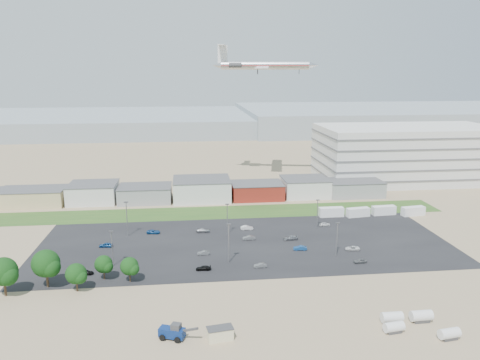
{
  "coord_description": "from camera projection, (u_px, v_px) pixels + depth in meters",
  "views": [
    {
      "loc": [
        -11.04,
        -108.92,
        49.2
      ],
      "look_at": [
        3.73,
        22.0,
        18.76
      ],
      "focal_mm": 35.0,
      "sensor_mm": 36.0,
      "label": 1
    }
  ],
  "objects": [
    {
      "name": "lightpole_front_l",
      "position": [
        112.0,
        249.0,
        120.72
      ],
      "size": [
        1.12,
        0.47,
        9.51
      ],
      "primitive_type": null,
      "color": "slate",
      "rests_on": "ground"
    },
    {
      "name": "parked_car_2",
      "position": [
        360.0,
        261.0,
        123.43
      ],
      "size": [
        3.61,
        1.68,
        1.2
      ],
      "primitive_type": "imported",
      "rotation": [
        0.0,
        0.0,
        -1.5
      ],
      "color": "#595B5E",
      "rests_on": "ground"
    },
    {
      "name": "parked_car_12",
      "position": [
        291.0,
        238.0,
        140.38
      ],
      "size": [
        4.41,
        2.15,
        1.24
      ],
      "primitive_type": "imported",
      "rotation": [
        0.0,
        0.0,
        -1.47
      ],
      "color": "#A5A5AA",
      "rests_on": "ground"
    },
    {
      "name": "parking_garage",
      "position": [
        407.0,
        153.0,
        216.74
      ],
      "size": [
        80.0,
        40.0,
        25.0
      ],
      "primitive_type": "cube",
      "color": "silver",
      "rests_on": "ground"
    },
    {
      "name": "parked_car_8",
      "position": [
        325.0,
        224.0,
        153.07
      ],
      "size": [
        3.72,
        1.9,
        1.21
      ],
      "primitive_type": "imported",
      "rotation": [
        0.0,
        0.0,
        1.71
      ],
      "color": "silver",
      "rests_on": "ground"
    },
    {
      "name": "parked_car_4",
      "position": [
        204.0,
        253.0,
        128.97
      ],
      "size": [
        3.36,
        1.17,
        1.11
      ],
      "primitive_type": "imported",
      "rotation": [
        0.0,
        0.0,
        -1.57
      ],
      "color": "#595B5E",
      "rests_on": "ground"
    },
    {
      "name": "parked_car_7",
      "position": [
        249.0,
        238.0,
        140.46
      ],
      "size": [
        3.84,
        1.38,
        1.26
      ],
      "primitive_type": "imported",
      "rotation": [
        0.0,
        0.0,
        -1.56
      ],
      "color": "#595B5E",
      "rests_on": "ground"
    },
    {
      "name": "parked_car_13",
      "position": [
        260.0,
        265.0,
        120.62
      ],
      "size": [
        3.33,
        1.21,
        1.09
      ],
      "primitive_type": "imported",
      "rotation": [
        0.0,
        0.0,
        -1.59
      ],
      "color": "#595B5E",
      "rests_on": "ground"
    },
    {
      "name": "airliner",
      "position": [
        265.0,
        65.0,
        210.7
      ],
      "size": [
        53.88,
        41.79,
        14.29
      ],
      "primitive_type": null,
      "rotation": [
        0.0,
        0.0,
        -0.2
      ],
      "color": "silver"
    },
    {
      "name": "parking_lot",
      "position": [
        245.0,
        243.0,
        137.65
      ],
      "size": [
        120.0,
        50.0,
        0.01
      ],
      "primitive_type": "cube",
      "color": "black",
      "rests_on": "ground"
    },
    {
      "name": "parked_car_3",
      "position": [
        203.0,
        268.0,
        118.94
      ],
      "size": [
        3.92,
        1.78,
        1.11
      ],
      "primitive_type": "imported",
      "rotation": [
        0.0,
        0.0,
        -1.63
      ],
      "color": "black",
      "rests_on": "ground"
    },
    {
      "name": "box_trailer_b",
      "position": [
        358.0,
        212.0,
        163.0
      ],
      "size": [
        8.42,
        3.67,
        3.05
      ],
      "primitive_type": null,
      "rotation": [
        0.0,
        0.0,
        0.14
      ],
      "color": "silver",
      "rests_on": "ground"
    },
    {
      "name": "building_row",
      "position": [
        174.0,
        190.0,
        183.72
      ],
      "size": [
        170.0,
        20.0,
        8.0
      ],
      "primitive_type": null,
      "color": "silver",
      "rests_on": "ground"
    },
    {
      "name": "tree_far_left",
      "position": [
        3.0,
        275.0,
        104.26
      ],
      "size": [
        6.85,
        6.85,
        10.27
      ],
      "primitive_type": null,
      "color": "black",
      "rests_on": "ground"
    },
    {
      "name": "tree_near",
      "position": [
        129.0,
        268.0,
        111.71
      ],
      "size": [
        4.67,
        4.67,
        7.0
      ],
      "primitive_type": null,
      "color": "black",
      "rests_on": "ground"
    },
    {
      "name": "box_trailer_c",
      "position": [
        384.0,
        210.0,
        165.17
      ],
      "size": [
        8.52,
        3.25,
        3.13
      ],
      "primitive_type": null,
      "rotation": [
        0.0,
        0.0,
        0.08
      ],
      "color": "silver",
      "rests_on": "ground"
    },
    {
      "name": "box_trailer_d",
      "position": [
        413.0,
        211.0,
        164.26
      ],
      "size": [
        8.58,
        3.79,
        3.11
      ],
      "primitive_type": null,
      "rotation": [
        0.0,
        0.0,
        0.15
      ],
      "color": "silver",
      "rests_on": "ground"
    },
    {
      "name": "parked_car_11",
      "position": [
        247.0,
        228.0,
        149.58
      ],
      "size": [
        4.0,
        1.5,
        1.31
      ],
      "primitive_type": "imported",
      "rotation": [
        0.0,
        0.0,
        1.54
      ],
      "color": "silver",
      "rests_on": "ground"
    },
    {
      "name": "telehandler",
      "position": [
        172.0,
        331.0,
        88.05
      ],
      "size": [
        8.21,
        5.28,
        3.25
      ],
      "primitive_type": null,
      "rotation": [
        0.0,
        0.0,
        -0.38
      ],
      "color": "navy",
      "rests_on": "ground"
    },
    {
      "name": "ground",
      "position": [
        235.0,
        272.0,
        117.74
      ],
      "size": [
        700.0,
        700.0,
        0.0
      ],
      "primitive_type": "plane",
      "color": "#897857",
      "rests_on": "ground"
    },
    {
      "name": "box_trailer_a",
      "position": [
        331.0,
        212.0,
        163.1
      ],
      "size": [
        8.55,
        2.71,
        3.2
      ],
      "primitive_type": null,
      "rotation": [
        0.0,
        0.0,
        0.01
      ],
      "color": "silver",
      "rests_on": "ground"
    },
    {
      "name": "grass_strip",
      "position": [
        220.0,
        212.0,
        168.09
      ],
      "size": [
        160.0,
        16.0,
        0.02
      ],
      "primitive_type": "cube",
      "color": "#27511E",
      "rests_on": "ground"
    },
    {
      "name": "storage_tank_se",
      "position": [
        449.0,
        333.0,
        88.04
      ],
      "size": [
        4.19,
        2.51,
        2.37
      ],
      "primitive_type": null,
      "rotation": [
        0.0,
        0.0,
        0.14
      ],
      "color": "silver",
      "rests_on": "ground"
    },
    {
      "name": "parked_car_10",
      "position": [
        86.0,
        272.0,
        116.39
      ],
      "size": [
        4.04,
        1.89,
        1.14
      ],
      "primitive_type": "imported",
      "rotation": [
        0.0,
        0.0,
        1.5
      ],
      "color": "black",
      "rests_on": "ground"
    },
    {
      "name": "portable_shed",
      "position": [
        220.0,
        334.0,
        87.9
      ],
      "size": [
        5.27,
        3.31,
        2.48
      ],
      "primitive_type": null,
      "rotation": [
        0.0,
        0.0,
        0.16
      ],
      "color": "beige",
      "rests_on": "ground"
    },
    {
      "name": "parked_car_5",
      "position": [
        106.0,
        245.0,
        134.6
      ],
      "size": [
        3.99,
        1.92,
        1.31
      ],
      "primitive_type": "imported",
      "rotation": [
        0.0,
        0.0,
        -1.67
      ],
      "color": "navy",
      "rests_on": "ground"
    },
    {
      "name": "tree_right",
      "position": [
        104.0,
        266.0,
        113.02
      ],
      "size": [
        4.61,
        4.61,
        6.91
      ],
      "primitive_type": null,
      "color": "black",
      "rests_on": "ground"
    },
    {
      "name": "tree_mid",
      "position": [
        76.0,
        276.0,
        106.71
      ],
      "size": [
        5.09,
        5.09,
        7.63
      ],
      "primitive_type": null,
      "color": "black",
      "rests_on": "ground"
    },
    {
      "name": "lightpole_front_r",
      "position": [
        337.0,
        239.0,
        127.67
      ],
      "size": [
        1.11,
        0.46,
        9.42
      ],
      "primitive_type": null,
      "color": "slate",
      "rests_on": "ground"
    },
    {
      "name": "tree_left",
      "position": [
        46.0,
        266.0,
        108.62
      ],
      "size": [
        6.9,
        6.9,
        10.35
      ],
      "primitive_type": null,
      "color": "black",
      "rests_on": "ground"
    },
    {
      "name": "storage_tank_sw",
      "position": [
        394.0,
        327.0,
        90.34
      ],
      "size": [
        4.11,
        2.46,
        2.33
      ],
      "primitive_type": null,
      "rotation": [
        0.0,
        0.0,
        0.14
      ],
      "color": "silver",
      "rests_on": "ground"
    },
    {
      "name": "storage_tank_nw",
      "position": [
        392.0,
        317.0,
        93.76
      ],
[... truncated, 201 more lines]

